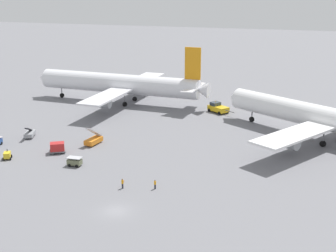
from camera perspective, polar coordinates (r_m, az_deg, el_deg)
The scene contains 11 objects.
ground_plane at distance 73.83m, azimuth -6.22°, elevation -10.10°, with size 600.00×600.00×0.00m, color slate.
airliner_at_gate_left at distance 136.43m, azimuth -5.76°, elevation 5.04°, with size 53.27×44.86×16.95m.
airliner_being_pushed at distance 108.40m, azimuth 17.98°, elevation 0.93°, with size 46.56×43.17×15.22m.
pushback_tug at distance 127.44m, azimuth 6.01°, elevation 2.19°, with size 8.02×6.42×2.90m.
gse_gpu_cart_small at distance 98.62m, azimuth -18.75°, elevation -3.34°, with size 2.39×2.60×1.90m.
gse_stair_truck_yellow at distance 102.98m, azimuth -8.93°, elevation -1.63°, with size 2.59×4.83×4.06m.
gse_baggage_cart_trailing at distance 91.70m, azimuth -11.15°, elevation -4.21°, with size 2.81×1.71×1.71m.
gse_container_dolly_flat at distance 99.16m, azimuth -13.14°, elevation -2.52°, with size 3.87×3.50×2.15m.
gse_belt_loader_portside at distance 110.88m, azimuth -16.26°, elevation -0.87°, with size 3.06×5.05×3.02m.
ground_crew_wing_walker_right at distance 80.83m, azimuth -5.48°, elevation -6.87°, with size 0.50×0.36×1.76m.
ground_crew_marshaller_foreground at distance 80.34m, azimuth -1.56°, elevation -7.00°, with size 0.36×0.36×1.63m.
Camera 1 is at (27.09, -60.01, 33.40)m, focal length 50.78 mm.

